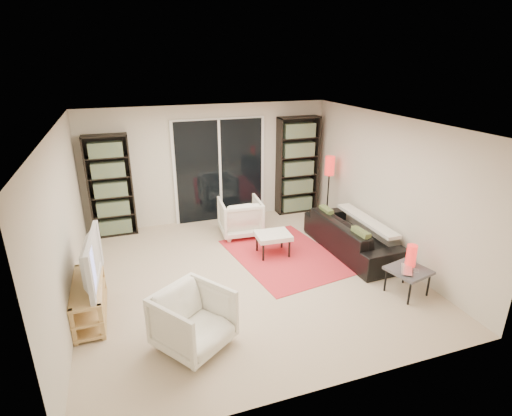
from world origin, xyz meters
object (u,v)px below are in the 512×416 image
object	(u,v)px
armchair_back	(240,217)
armchair_front	(193,320)
side_table	(408,272)
bookshelf_left	(111,187)
bookshelf_right	(297,166)
tv_stand	(90,299)
floor_lamp	(329,172)
sofa	(352,235)
ottoman	(273,236)

from	to	relation	value
armchair_back	armchair_front	xyz separation A→B (m)	(-1.46, -2.92, 0.00)
side_table	bookshelf_left	bearing A→B (deg)	137.92
bookshelf_right	tv_stand	bearing A→B (deg)	-147.37
bookshelf_right	side_table	size ratio (longest dim) A/B	3.33
bookshelf_right	side_table	distance (m)	3.67
armchair_back	floor_lamp	distance (m)	2.03
floor_lamp	sofa	bearing A→B (deg)	-99.97
armchair_back	side_table	distance (m)	3.27
floor_lamp	bookshelf_right	bearing A→B (deg)	114.00
tv_stand	armchair_front	xyz separation A→B (m)	(1.20, -1.03, 0.10)
sofa	side_table	size ratio (longest dim) A/B	3.29
bookshelf_right	tv_stand	xyz separation A→B (m)	(-4.21, -2.69, -0.79)
sofa	armchair_front	size ratio (longest dim) A/B	2.61
armchair_back	armchair_front	world-z (taller)	armchair_front
ottoman	floor_lamp	distance (m)	2.05
ottoman	side_table	world-z (taller)	same
bookshelf_left	ottoman	world-z (taller)	bookshelf_left
bookshelf_left	ottoman	distance (m)	3.22
bookshelf_right	side_table	world-z (taller)	bookshelf_right
tv_stand	bookshelf_left	bearing A→B (deg)	82.44
sofa	armchair_back	xyz separation A→B (m)	(-1.66, 1.35, 0.06)
tv_stand	floor_lamp	bearing A→B (deg)	22.75
sofa	armchair_front	distance (m)	3.50
armchair_front	floor_lamp	bearing A→B (deg)	6.27
tv_stand	side_table	distance (m)	4.44
tv_stand	floor_lamp	world-z (taller)	floor_lamp
bookshelf_left	sofa	size ratio (longest dim) A/B	0.94
sofa	ottoman	xyz separation A→B (m)	(-1.37, 0.33, 0.04)
bookshelf_right	armchair_back	size ratio (longest dim) A/B	2.65
tv_stand	armchair_back	size ratio (longest dim) A/B	1.50
tv_stand	ottoman	size ratio (longest dim) A/B	1.95
bookshelf_left	bookshelf_right	size ratio (longest dim) A/B	0.93
bookshelf_right	armchair_front	distance (m)	4.84
bookshelf_right	armchair_front	size ratio (longest dim) A/B	2.64
sofa	armchair_back	bearing A→B (deg)	48.71
bookshelf_right	floor_lamp	distance (m)	0.86
tv_stand	armchair_back	bearing A→B (deg)	35.48
bookshelf_right	armchair_front	bearing A→B (deg)	-128.96
bookshelf_left	floor_lamp	bearing A→B (deg)	-10.57
bookshelf_left	armchair_back	size ratio (longest dim) A/B	2.46
armchair_front	floor_lamp	size ratio (longest dim) A/B	0.57
armchair_front	side_table	distance (m)	3.15
tv_stand	side_table	bearing A→B (deg)	-11.80
bookshelf_left	side_table	size ratio (longest dim) A/B	3.09
armchair_front	ottoman	bearing A→B (deg)	12.59
bookshelf_right	ottoman	size ratio (longest dim) A/B	3.44
bookshelf_right	side_table	xyz separation A→B (m)	(0.14, -3.60, -0.69)
armchair_front	side_table	bearing A→B (deg)	-32.74
tv_stand	armchair_back	xyz separation A→B (m)	(2.66, 1.90, 0.10)
ottoman	side_table	bearing A→B (deg)	-51.91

